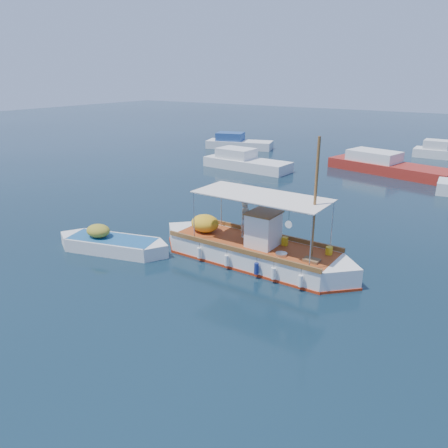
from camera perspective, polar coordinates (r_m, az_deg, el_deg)
The scene contains 7 objects.
ground at distance 18.16m, azimuth 3.55°, elevation -5.30°, with size 160.00×160.00×0.00m, color black.
fishing_caique at distance 18.28m, azimuth 3.67°, elevation -3.45°, with size 9.19×2.68×5.60m.
dinghy at distance 20.01m, azimuth -14.46°, elevation -2.66°, with size 5.26×2.50×1.33m.
bg_boat_nw at distance 36.13m, azimuth 2.73°, elevation 7.99°, with size 7.41×2.81×1.80m.
bg_boat_n at distance 36.86m, azimuth 20.45°, elevation 7.03°, with size 9.94×4.95×1.80m.
bg_boat_far_w at distance 46.06m, azimuth 1.78°, elevation 10.45°, with size 7.08×4.14×1.80m.
bg_boat_far_n at distance 45.43m, azimuth 26.62°, elevation 8.33°, with size 5.18×2.07×1.80m.
Camera 1 is at (8.14, -14.38, 7.54)m, focal length 35.00 mm.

